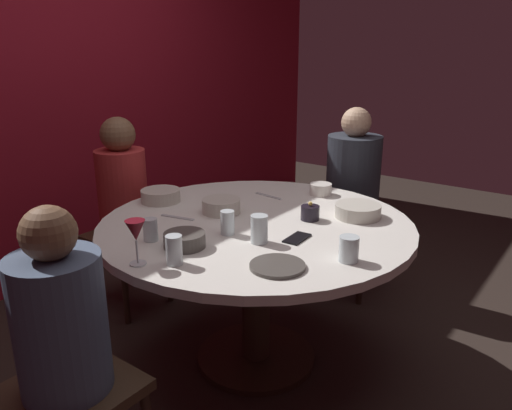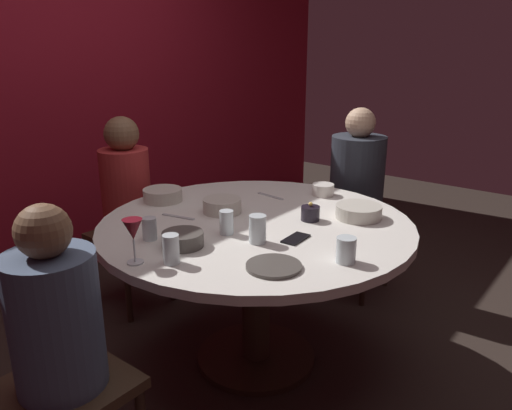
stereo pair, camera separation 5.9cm
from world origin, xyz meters
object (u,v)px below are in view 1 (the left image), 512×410
dining_table (256,248)px  bowl_rice_portion (321,189)px  seated_diner_left (62,331)px  cup_by_left_diner (150,230)px  bowl_sauce_side (358,211)px  cup_center_front (228,223)px  candle_holder (310,213)px  bowl_serving_large (185,240)px  wine_glass (136,233)px  seated_diner_right (353,181)px  dinner_plate (277,266)px  cup_near_candle (259,229)px  bowl_small_white (161,196)px  cell_phone (297,238)px  cup_by_right_diner (174,250)px  cup_far_edge (349,249)px  bowl_salad_center (221,206)px  seated_diner_back (123,193)px

dining_table → bowl_rice_portion: 0.59m
seated_diner_left → cup_by_left_diner: (0.57, 0.21, 0.12)m
bowl_sauce_side → cup_center_front: (-0.55, 0.35, 0.02)m
candle_holder → bowl_serving_large: 0.64m
wine_glass → bowl_rice_portion: bearing=-4.4°
wine_glass → bowl_serving_large: bearing=-5.3°
seated_diner_right → seated_diner_left: bearing=0.0°
bowl_sauce_side → cup_center_front: size_ratio=2.06×
dinner_plate → cup_near_candle: (0.16, 0.20, 0.05)m
wine_glass → candle_holder: bearing=-17.5°
candle_holder → cup_near_candle: size_ratio=0.75×
seated_diner_left → cup_near_candle: size_ratio=9.18×
dining_table → seated_diner_left: 1.03m
dinner_plate → bowl_small_white: bearing=72.1°
seated_diner_left → cell_phone: (0.95, -0.28, 0.08)m
seated_diner_left → dining_table: bearing=0.0°
dinner_plate → cell_phone: (0.29, 0.10, -0.00)m
candle_holder → bowl_rice_portion: 0.43m
cup_center_front → cup_by_right_diner: bearing=-174.0°
seated_diner_left → wine_glass: 0.43m
bowl_small_white → cup_far_edge: bearing=-94.9°
bowl_salad_center → cup_by_right_diner: bearing=-155.9°
seated_diner_left → bowl_sauce_side: bearing=-14.6°
cell_phone → bowl_serving_large: size_ratio=0.82×
dining_table → seated_diner_left: (-1.03, 0.00, 0.06)m
cup_by_left_diner → cup_by_right_diner: 0.28m
seated_diner_right → bowl_salad_center: (-1.02, 0.21, 0.06)m
dining_table → seated_diner_right: bearing=0.0°
bowl_serving_large → bowl_sauce_side: 0.87m
bowl_small_white → cup_near_candle: 0.77m
cup_near_candle → cup_by_right_diner: size_ratio=1.05×
seated_diner_right → cup_near_candle: size_ratio=9.96×
dining_table → seated_diner_right: (1.02, 0.00, 0.11)m
bowl_sauce_side → candle_holder: bearing=135.7°
dining_table → cell_phone: 0.32m
cup_by_left_diner → cup_far_edge: size_ratio=0.97×
cup_near_candle → cup_by_left_diner: cup_near_candle is taller
seated_diner_left → bowl_serving_large: (0.61, 0.05, 0.10)m
seated_diner_back → bowl_sauce_side: size_ratio=5.33×
dining_table → dinner_plate: dinner_plate is taller
seated_diner_back → bowl_rice_portion: 1.15m
seated_diner_right → cell_phone: 1.13m
bowl_serving_large → cup_near_candle: (0.22, -0.22, 0.03)m
bowl_sauce_side → seated_diner_left: bearing=165.4°
seated_diner_back → bowl_salad_center: size_ratio=6.14×
candle_holder → cup_far_edge: bearing=-131.6°
seated_diner_right → bowl_small_white: size_ratio=5.79×
seated_diner_left → dinner_plate: 0.77m
seated_diner_back → cup_near_candle: (-0.20, -1.14, 0.09)m
seated_diner_back → bowl_small_white: (-0.05, -0.39, 0.07)m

